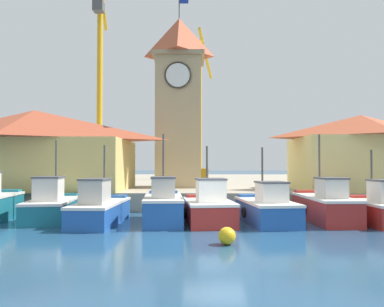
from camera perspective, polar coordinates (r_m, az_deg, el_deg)
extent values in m
plane|color=navy|center=(15.63, 3.36, -12.04)|extent=(300.00, 300.00, 0.00)
cube|color=#A89E89|center=(41.92, 1.85, -4.71)|extent=(120.00, 40.00, 1.12)
cube|color=#196B7F|center=(22.93, -26.49, -5.22)|extent=(1.55, 0.77, 0.24)
cube|color=#196B7F|center=(20.40, -20.45, -8.15)|extent=(2.58, 5.04, 0.94)
cube|color=#196B7F|center=(22.44, -19.13, -6.05)|extent=(1.72, 0.82, 0.24)
cube|color=silver|center=(20.35, -20.43, -6.70)|extent=(2.65, 5.11, 0.12)
cube|color=beige|center=(19.49, -21.00, -5.13)|extent=(1.35, 1.59, 1.10)
cube|color=#4C4C51|center=(19.46, -20.98, -3.40)|extent=(1.44, 1.68, 0.08)
cylinder|color=#4C4742|center=(20.86, -20.00, -2.25)|extent=(0.10, 0.10, 3.02)
torus|color=black|center=(20.90, -23.13, -7.96)|extent=(0.19, 0.53, 0.52)
cube|color=#2356A8|center=(18.58, -13.77, -8.89)|extent=(1.90, 5.11, 0.92)
cube|color=#2356A8|center=(20.71, -11.99, -6.53)|extent=(1.52, 0.64, 0.24)
cube|color=silver|center=(18.52, -13.76, -7.33)|extent=(1.96, 5.17, 0.12)
cube|color=#B2ADA3|center=(17.62, -14.55, -5.69)|extent=(1.10, 1.55, 1.06)
cube|color=#4C4C51|center=(17.59, -14.54, -3.83)|extent=(1.18, 1.63, 0.08)
cylinder|color=#4C4742|center=(19.04, -13.20, -2.87)|extent=(0.10, 0.10, 2.74)
torus|color=black|center=(19.10, -16.38, -8.67)|extent=(0.13, 0.52, 0.52)
cube|color=#2356A8|center=(18.25, -4.40, -8.68)|extent=(2.14, 4.56, 1.16)
cube|color=#2356A8|center=(20.14, -4.38, -6.01)|extent=(1.53, 0.73, 0.24)
cube|color=silver|center=(18.19, -4.40, -6.70)|extent=(2.21, 4.63, 0.12)
cube|color=#B2ADA3|center=(17.38, -4.40, -5.26)|extent=(1.16, 1.42, 0.89)
cube|color=#4C4C51|center=(17.35, -4.40, -3.66)|extent=(1.25, 1.50, 0.08)
cylinder|color=#4C4742|center=(18.67, -4.38, -1.69)|extent=(0.10, 0.10, 3.06)
torus|color=black|center=(18.50, -7.39, -8.58)|extent=(0.17, 0.53, 0.52)
cube|color=#AD2823|center=(18.05, 2.53, -9.05)|extent=(2.54, 4.26, 0.99)
cube|color=#AD2823|center=(19.73, 1.78, -6.62)|extent=(1.82, 0.80, 0.24)
cube|color=silver|center=(17.99, 2.53, -7.33)|extent=(2.60, 4.33, 0.12)
cube|color=silver|center=(17.24, 2.87, -5.71)|extent=(1.38, 1.35, 1.00)
cube|color=#4C4C51|center=(17.21, 2.87, -3.91)|extent=(1.47, 1.44, 0.08)
cylinder|color=#4C4742|center=(18.40, 2.30, -2.94)|extent=(0.10, 0.10, 2.61)
torus|color=black|center=(18.12, -1.10, -9.02)|extent=(0.18, 0.53, 0.52)
cube|color=#2356A8|center=(18.52, 11.24, -8.85)|extent=(2.55, 4.83, 0.97)
cube|color=#2356A8|center=(20.41, 9.45, -6.47)|extent=(1.73, 0.81, 0.24)
cube|color=silver|center=(18.46, 11.23, -7.20)|extent=(2.62, 4.90, 0.12)
cube|color=silver|center=(17.65, 12.03, -5.85)|extent=(1.35, 1.53, 0.86)
cube|color=#4C4C51|center=(17.62, 12.02, -4.31)|extent=(1.44, 1.62, 0.08)
cylinder|color=#4C4742|center=(18.93, 10.67, -2.97)|extent=(0.10, 0.10, 2.58)
torus|color=black|center=(18.45, 7.85, -8.89)|extent=(0.19, 0.53, 0.52)
cube|color=#AD2823|center=(19.86, 19.53, -8.07)|extent=(1.92, 5.14, 1.13)
cube|color=#AD2823|center=(21.96, 17.42, -5.67)|extent=(1.51, 0.65, 0.24)
cube|color=silver|center=(19.80, 19.52, -6.30)|extent=(1.99, 5.20, 0.12)
cube|color=beige|center=(18.94, 20.45, -5.00)|extent=(1.10, 1.56, 0.88)
cube|color=#4C4C51|center=(18.92, 20.43, -3.56)|extent=(1.19, 1.64, 0.08)
cylinder|color=#4C4742|center=(20.33, 18.85, -1.61)|extent=(0.10, 0.10, 3.12)
torus|color=black|center=(19.79, 16.65, -8.12)|extent=(0.14, 0.52, 0.52)
cube|color=#AD2823|center=(20.07, 26.49, -8.17)|extent=(2.40, 4.22, 0.96)
cube|color=#AD2823|center=(21.55, 24.04, -6.13)|extent=(1.78, 0.76, 0.24)
cube|color=silver|center=(20.01, 26.47, -6.66)|extent=(2.47, 4.29, 0.12)
cylinder|color=#4C4742|center=(20.38, 25.69, -2.93)|extent=(0.10, 0.10, 2.47)
torus|color=black|center=(19.71, 23.40, -8.33)|extent=(0.17, 0.53, 0.52)
cube|color=tan|center=(28.16, -1.98, 4.59)|extent=(3.28, 3.28, 9.50)
cube|color=#9C865F|center=(29.10, -1.97, 14.23)|extent=(3.78, 3.78, 0.30)
pyramid|color=#B25133|center=(29.58, -1.97, 17.25)|extent=(3.78, 3.78, 2.94)
cylinder|color=white|center=(27.04, -2.17, 11.84)|extent=(1.80, 0.12, 1.80)
torus|color=#332D23|center=(27.00, -2.17, 11.86)|extent=(1.92, 0.12, 1.92)
cylinder|color=#3F3F3F|center=(30.39, -1.96, 21.31)|extent=(0.08, 0.08, 1.60)
cube|color=navy|center=(30.60, -1.26, 22.27)|extent=(0.70, 0.04, 0.44)
cube|color=tan|center=(27.24, -22.95, -1.60)|extent=(12.50, 6.78, 3.31)
pyramid|color=#A3472D|center=(27.36, -22.89, 3.99)|extent=(12.90, 7.18, 2.02)
cube|color=#E5D17A|center=(27.34, 24.44, -1.43)|extent=(8.44, 6.16, 3.46)
pyramid|color=#B25133|center=(27.46, 24.38, 3.78)|extent=(8.84, 6.56, 1.52)
cube|color=#976E11|center=(42.38, 1.13, -3.11)|extent=(2.00, 2.00, 1.20)
cylinder|color=gold|center=(42.91, 1.12, 7.51)|extent=(0.56, 0.56, 14.62)
cylinder|color=gold|center=(48.89, 2.09, 14.70)|extent=(2.01, 9.29, 3.95)
cube|color=#4C4C4C|center=(42.74, 0.80, 14.38)|extent=(1.00, 1.00, 1.00)
cube|color=#976E11|center=(38.40, -13.99, -3.22)|extent=(2.00, 2.00, 1.20)
cylinder|color=gold|center=(39.40, -13.89, 11.53)|extent=(0.56, 0.56, 18.87)
cylinder|color=gold|center=(44.45, -13.36, 20.83)|extent=(1.14, 5.64, 3.13)
cube|color=#4C4C4C|center=(40.19, -14.05, 20.89)|extent=(1.00, 1.00, 1.00)
sphere|color=gold|center=(13.46, 5.35, -12.39)|extent=(0.62, 0.62, 0.62)
cylinder|color=#33333D|center=(23.61, -12.25, -4.70)|extent=(0.22, 0.22, 0.85)
cube|color=red|center=(23.59, -12.24, -2.99)|extent=(0.34, 0.22, 0.56)
sphere|color=#9E7051|center=(23.58, -12.24, -2.04)|extent=(0.20, 0.20, 0.20)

